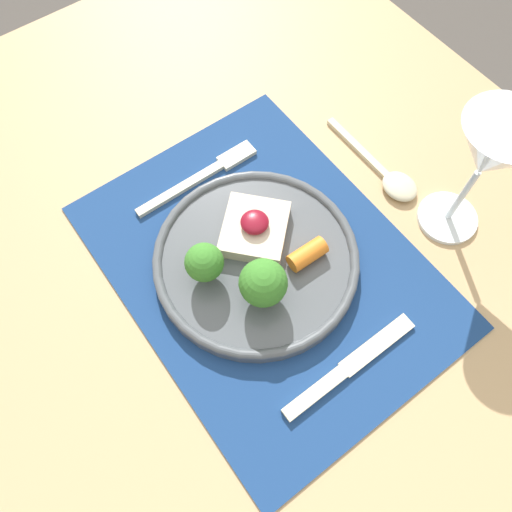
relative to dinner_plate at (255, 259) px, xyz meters
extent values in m
plane|color=#4C4742|center=(0.01, 0.01, -0.80)|extent=(8.00, 8.00, 0.00)
cube|color=tan|center=(0.01, 0.01, -0.04)|extent=(1.16, 0.93, 0.03)
cylinder|color=tan|center=(-0.50, 0.41, -0.42)|extent=(0.06, 0.06, 0.75)
cube|color=navy|center=(0.01, 0.01, -0.02)|extent=(0.45, 0.34, 0.00)
cylinder|color=#4C5156|center=(0.00, 0.00, -0.01)|extent=(0.25, 0.25, 0.02)
torus|color=#4C5156|center=(0.00, 0.00, 0.00)|extent=(0.25, 0.25, 0.01)
cube|color=beige|center=(-0.03, 0.02, 0.01)|extent=(0.11, 0.11, 0.02)
ellipsoid|color=maroon|center=(-0.03, 0.02, 0.03)|extent=(0.03, 0.03, 0.01)
cylinder|color=#84B256|center=(0.04, -0.02, 0.01)|extent=(0.01, 0.01, 0.02)
sphere|color=#387A28|center=(0.04, -0.02, 0.04)|extent=(0.06, 0.06, 0.06)
cylinder|color=#84B256|center=(-0.02, -0.06, 0.01)|extent=(0.01, 0.01, 0.02)
sphere|color=#387A28|center=(-0.02, -0.06, 0.03)|extent=(0.05, 0.05, 0.05)
cylinder|color=orange|center=(0.04, 0.05, 0.01)|extent=(0.02, 0.05, 0.02)
cube|color=beige|center=(-0.15, -0.02, -0.01)|extent=(0.01, 0.13, 0.01)
cube|color=beige|center=(-0.15, 0.08, -0.01)|extent=(0.02, 0.05, 0.01)
cube|color=beige|center=(0.17, -0.04, -0.01)|extent=(0.02, 0.08, 0.01)
cube|color=beige|center=(0.17, 0.05, -0.01)|extent=(0.02, 0.10, 0.00)
cube|color=beige|center=(-0.06, 0.22, -0.02)|extent=(0.12, 0.01, 0.01)
ellipsoid|color=beige|center=(0.02, 0.22, -0.01)|extent=(0.05, 0.04, 0.01)
cylinder|color=white|center=(0.09, 0.24, -0.02)|extent=(0.08, 0.08, 0.01)
cylinder|color=white|center=(0.09, 0.24, 0.03)|extent=(0.01, 0.01, 0.10)
cone|color=white|center=(0.09, 0.24, 0.12)|extent=(0.10, 0.10, 0.08)
camera|label=1|loc=(0.21, -0.15, 0.55)|focal=35.00mm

